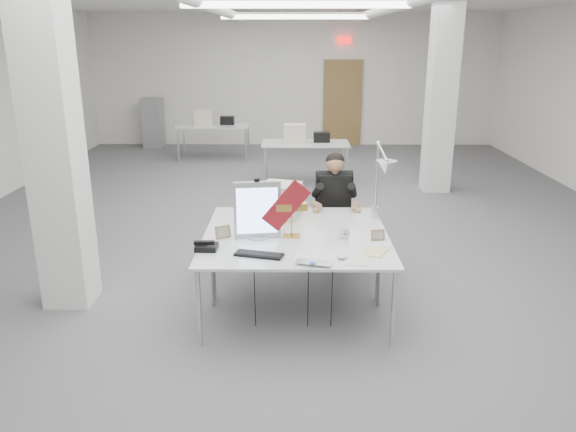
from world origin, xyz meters
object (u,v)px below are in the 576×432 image
seated_person (334,190)px  architect_lamp (380,178)px  desk_main (296,251)px  beige_monitor (281,200)px  office_chair (333,220)px  laptop (313,265)px  monitor (257,210)px  desk_phone (207,247)px  bankers_lamp (292,219)px

seated_person → architect_lamp: bearing=-66.5°
desk_main → seated_person: bearing=73.8°
beige_monitor → office_chair: bearing=63.0°
desk_main → laptop: bearing=-70.4°
monitor → architect_lamp: size_ratio=0.56×
monitor → seated_person: bearing=48.3°
monitor → desk_phone: bearing=-151.8°
monitor → office_chair: bearing=49.4°
seated_person → beige_monitor: 0.84m
laptop → desk_phone: size_ratio=1.59×
desk_main → seated_person: (0.45, 1.57, 0.16)m
laptop → beige_monitor: bearing=116.8°
bankers_lamp → seated_person: bearing=63.1°
desk_main → architect_lamp: architect_lamp is taller
seated_person → monitor: 1.49m
desk_main → desk_phone: 0.81m
bankers_lamp → architect_lamp: architect_lamp is taller
laptop → bankers_lamp: bearing=118.3°
office_chair → desk_phone: size_ratio=5.33×
office_chair → seated_person: 0.38m
desk_main → bankers_lamp: (-0.04, 0.36, 0.19)m
office_chair → beige_monitor: beige_monitor is taller
office_chair → beige_monitor: 0.97m
desk_phone → office_chair: bearing=54.7°
architect_lamp → desk_main: bearing=-153.0°
bankers_lamp → beige_monitor: bearing=96.0°
desk_main → laptop: size_ratio=5.80×
office_chair → laptop: size_ratio=3.36×
seated_person → bankers_lamp: 1.31m
seated_person → beige_monitor: seated_person is taller
laptop → office_chair: bearing=95.6°
beige_monitor → seated_person: bearing=60.6°
bankers_lamp → architect_lamp: size_ratio=0.37×
desk_phone → seated_person: bearing=53.8°
desk_main → office_chair: 1.69m
monitor → bankers_lamp: 0.34m
seated_person → beige_monitor: (-0.62, -0.57, 0.04)m
monitor → architect_lamp: architect_lamp is taller
desk_phone → architect_lamp: bearing=26.5°
office_chair → seated_person: size_ratio=1.23×
laptop → desk_phone: desk_phone is taller
beige_monitor → monitor: bearing=-89.6°
beige_monitor → architect_lamp: architect_lamp is taller
architect_lamp → monitor: bearing=-175.5°
monitor → desk_phone: (-0.45, -0.33, -0.25)m
desk_main → desk_phone: desk_phone is taller
desk_phone → beige_monitor: (0.65, 0.99, 0.16)m
office_chair → desk_phone: 2.07m
seated_person → beige_monitor: bearing=-139.0°
monitor → laptop: bearing=-62.8°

